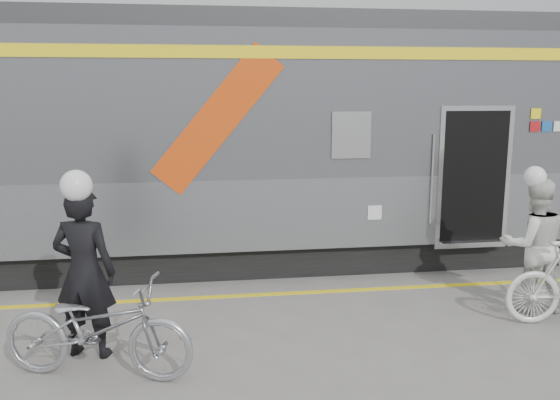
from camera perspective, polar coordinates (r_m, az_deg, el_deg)
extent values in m
plane|color=slate|center=(6.83, 5.89, -14.93)|extent=(90.00, 90.00, 0.00)
cube|color=black|center=(10.73, 3.50, -3.81)|extent=(24.00, 2.70, 0.50)
cube|color=#9EA0A5|center=(10.55, 3.55, 0.40)|extent=(24.00, 3.00, 1.10)
cube|color=slate|center=(10.38, 3.66, 9.39)|extent=(24.00, 3.00, 2.20)
cube|color=#38383A|center=(10.42, 3.75, 16.28)|extent=(24.00, 2.64, 0.30)
cube|color=yellow|center=(8.91, 5.77, 13.93)|extent=(24.00, 0.02, 0.18)
cube|color=#DB430C|center=(8.66, -6.10, 7.73)|extent=(1.96, 0.01, 2.19)
cube|color=black|center=(8.98, 6.86, 6.23)|extent=(0.55, 0.02, 0.65)
cube|color=black|center=(9.96, 17.65, 2.19)|extent=(1.05, 0.45, 2.10)
cube|color=silver|center=(9.77, 18.19, 2.00)|extent=(1.20, 0.02, 2.25)
cylinder|color=silver|center=(9.46, 14.43, 1.92)|extent=(0.04, 0.04, 1.40)
cube|color=silver|center=(9.94, 17.93, -3.92)|extent=(1.05, 0.25, 0.06)
cube|color=yellow|center=(10.13, 23.40, 7.64)|extent=(0.16, 0.01, 0.16)
cube|color=#AD1318|center=(10.14, 23.32, 6.52)|extent=(0.16, 0.01, 0.16)
cube|color=#1957A4|center=(10.25, 24.28, 6.48)|extent=(0.16, 0.01, 0.16)
cube|color=silver|center=(10.35, 25.22, 6.44)|extent=(0.16, 0.01, 0.16)
cube|color=silver|center=(9.26, 9.10, -1.20)|extent=(0.22, 0.01, 0.22)
cube|color=yellow|center=(8.77, 2.45, -8.88)|extent=(24.00, 0.12, 0.01)
imported|color=black|center=(6.88, -18.31, -6.62)|extent=(0.80, 0.63, 1.93)
imported|color=#9EA0A6|center=(6.48, -17.15, -11.72)|extent=(2.14, 1.22, 1.06)
imported|color=silver|center=(8.58, 23.17, -4.00)|extent=(0.95, 0.78, 1.79)
sphere|color=white|center=(6.64, -18.89, 2.75)|extent=(0.33, 0.33, 0.33)
sphere|color=white|center=(8.39, 23.70, 2.88)|extent=(0.29, 0.29, 0.29)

